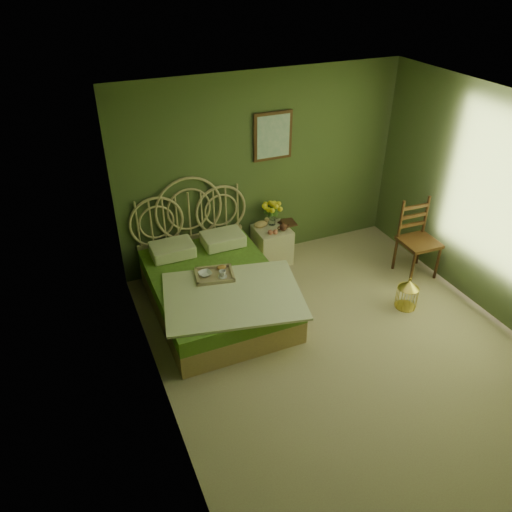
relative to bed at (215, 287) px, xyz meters
name	(u,v)px	position (x,y,z in m)	size (l,w,h in m)	color
floor	(342,347)	(1.07, -1.26, -0.30)	(4.50, 4.50, 0.00)	tan
ceiling	(369,120)	(1.07, -1.26, 2.30)	(4.50, 4.50, 0.00)	silver
wall_back	(262,169)	(1.07, 0.99, 1.00)	(4.00, 4.00, 0.00)	#45582E
wall_left	(156,297)	(-0.93, -1.26, 1.00)	(4.50, 4.50, 0.00)	#45582E
wall_right	(505,213)	(3.07, -1.26, 1.00)	(4.50, 4.50, 0.00)	#45582E
wall_art	(273,136)	(1.20, 0.96, 1.45)	(0.54, 0.04, 0.64)	#381F0F
bed	(215,287)	(0.00, 0.00, 0.00)	(1.75, 2.21, 1.37)	tan
nightstand	(272,239)	(1.11, 0.73, 0.04)	(0.47, 0.48, 0.95)	beige
chair	(416,234)	(2.77, -0.28, 0.28)	(0.48, 0.48, 1.05)	#381F0F
birdcage	(407,294)	(2.19, -0.93, -0.11)	(0.26, 0.26, 0.39)	gold
book_lower	(283,225)	(1.28, 0.74, 0.23)	(0.16, 0.21, 0.02)	#381E0F
book_upper	(283,224)	(1.28, 0.74, 0.25)	(0.17, 0.24, 0.02)	#472819
cereal_bowl	(205,274)	(-0.12, -0.03, 0.25)	(0.16, 0.16, 0.04)	white
coffee_cup	(222,274)	(0.06, -0.14, 0.27)	(0.09, 0.09, 0.08)	white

